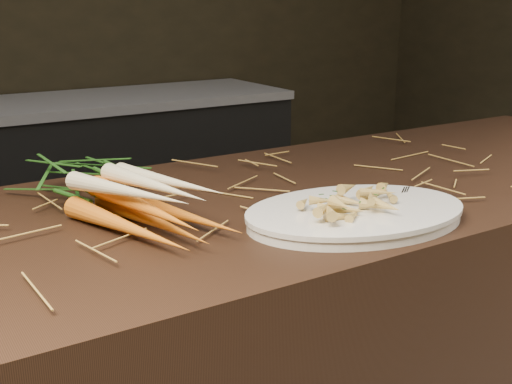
% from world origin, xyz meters
% --- Properties ---
extents(back_counter, '(1.82, 0.62, 0.84)m').
position_xyz_m(back_counter, '(0.30, 2.18, 0.42)').
color(back_counter, black).
rests_on(back_counter, ground).
extents(straw_bedding, '(1.40, 0.60, 0.02)m').
position_xyz_m(straw_bedding, '(0.00, 0.30, 0.91)').
color(straw_bedding, '#A37E2A').
rests_on(straw_bedding, main_counter).
extents(root_veg_bunch, '(0.28, 0.57, 0.10)m').
position_xyz_m(root_veg_bunch, '(-0.26, 0.40, 0.95)').
color(root_veg_bunch, '#C45211').
rests_on(root_veg_bunch, main_counter).
extents(serving_platter, '(0.43, 0.32, 0.02)m').
position_xyz_m(serving_platter, '(0.09, 0.10, 0.91)').
color(serving_platter, white).
rests_on(serving_platter, main_counter).
extents(roasted_veg_heap, '(0.21, 0.17, 0.04)m').
position_xyz_m(roasted_veg_heap, '(0.09, 0.10, 0.94)').
color(roasted_veg_heap, olive).
rests_on(roasted_veg_heap, serving_platter).
extents(serving_fork, '(0.12, 0.10, 0.00)m').
position_xyz_m(serving_fork, '(0.22, 0.06, 0.92)').
color(serving_fork, silver).
rests_on(serving_fork, serving_platter).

